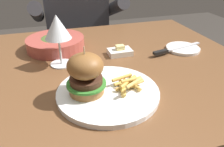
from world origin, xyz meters
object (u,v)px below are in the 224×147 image
(bread_plate, at_px, (183,48))
(soup_bowl, at_px, (56,43))
(main_plate, at_px, (108,92))
(butter_dish, at_px, (120,52))
(burger_sandwich, at_px, (86,74))
(diner_person, at_px, (78,41))
(table_knife, at_px, (173,49))
(wine_glass, at_px, (57,29))

(bread_plate, xyz_separation_m, soup_bowl, (-0.46, 0.15, 0.02))
(main_plate, bearing_deg, butter_dish, 64.44)
(butter_dish, bearing_deg, burger_sandwich, -126.39)
(butter_dish, height_order, diner_person, diner_person)
(butter_dish, bearing_deg, diner_person, 95.94)
(butter_dish, xyz_separation_m, soup_bowl, (-0.22, 0.12, 0.01))
(burger_sandwich, distance_m, bread_plate, 0.46)
(burger_sandwich, distance_m, soup_bowl, 0.35)
(bread_plate, relative_size, soup_bowl, 0.58)
(diner_person, bearing_deg, main_plate, -92.96)
(table_knife, relative_size, butter_dish, 2.62)
(burger_sandwich, xyz_separation_m, table_knife, (0.36, 0.19, -0.05))
(burger_sandwich, relative_size, bread_plate, 1.00)
(wine_glass, relative_size, bread_plate, 1.32)
(wine_glass, bearing_deg, diner_person, 77.45)
(burger_sandwich, height_order, soup_bowl, burger_sandwich)
(diner_person, bearing_deg, butter_dish, -84.06)
(main_plate, distance_m, diner_person, 0.89)
(table_knife, distance_m, soup_bowl, 0.44)
(bread_plate, height_order, diner_person, diner_person)
(burger_sandwich, bearing_deg, bread_plate, 25.66)
(bread_plate, xyz_separation_m, butter_dish, (-0.25, 0.03, 0.01))
(burger_sandwich, bearing_deg, table_knife, 27.41)
(wine_glass, bearing_deg, soup_bowl, 92.92)
(burger_sandwich, xyz_separation_m, butter_dish, (0.17, 0.22, -0.06))
(wine_glass, relative_size, soup_bowl, 0.77)
(main_plate, xyz_separation_m, butter_dish, (0.11, 0.23, 0.00))
(wine_glass, height_order, soup_bowl, wine_glass)
(burger_sandwich, relative_size, soup_bowl, 0.58)
(burger_sandwich, height_order, table_knife, burger_sandwich)
(table_knife, bearing_deg, butter_dish, 169.27)
(wine_glass, relative_size, butter_dish, 1.97)
(wine_glass, relative_size, diner_person, 0.14)
(butter_dish, bearing_deg, wine_glass, -174.91)
(butter_dish, bearing_deg, bread_plate, -6.26)
(table_knife, bearing_deg, burger_sandwich, -152.59)
(butter_dish, distance_m, soup_bowl, 0.25)
(wine_glass, bearing_deg, main_plate, -64.66)
(diner_person, bearing_deg, burger_sandwich, -96.60)
(wine_glass, distance_m, table_knife, 0.42)
(wine_glass, distance_m, diner_person, 0.73)
(main_plate, height_order, soup_bowl, soup_bowl)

